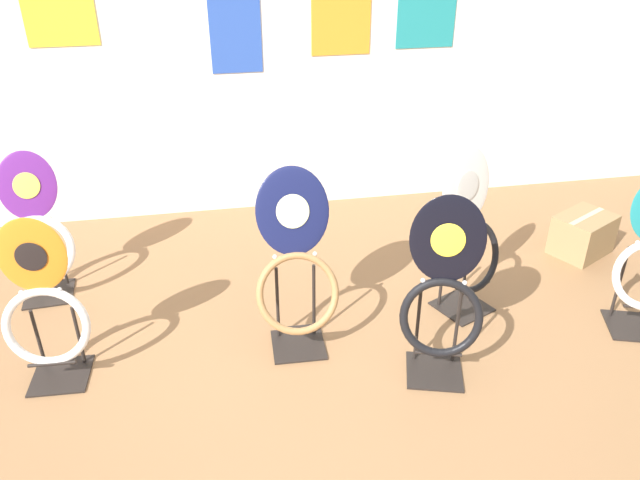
{
  "coord_description": "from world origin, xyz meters",
  "views": [
    {
      "loc": [
        -0.39,
        -1.94,
        2.16
      ],
      "look_at": [
        0.12,
        0.85,
        0.55
      ],
      "focal_mm": 35.0,
      "sensor_mm": 36.0,
      "label": 1
    }
  ],
  "objects_px": {
    "toilet_seat_display_white_plain": "(469,241)",
    "toilet_seat_display_jazz_black": "(442,300)",
    "toilet_seat_display_orange_sun": "(45,314)",
    "toilet_seat_display_navy_moon": "(296,267)",
    "toilet_seat_display_purple_note": "(36,239)",
    "storage_box": "(583,234)"
  },
  "relations": [
    {
      "from": "toilet_seat_display_navy_moon",
      "to": "toilet_seat_display_purple_note",
      "type": "distance_m",
      "value": 1.6
    },
    {
      "from": "toilet_seat_display_white_plain",
      "to": "toilet_seat_display_purple_note",
      "type": "height_order",
      "value": "toilet_seat_display_white_plain"
    },
    {
      "from": "toilet_seat_display_white_plain",
      "to": "toilet_seat_display_navy_moon",
      "type": "bearing_deg",
      "value": -172.03
    },
    {
      "from": "toilet_seat_display_orange_sun",
      "to": "toilet_seat_display_purple_note",
      "type": "relative_size",
      "value": 1.03
    },
    {
      "from": "toilet_seat_display_purple_note",
      "to": "toilet_seat_display_white_plain",
      "type": "bearing_deg",
      "value": -13.57
    },
    {
      "from": "toilet_seat_display_jazz_black",
      "to": "toilet_seat_display_purple_note",
      "type": "distance_m",
      "value": 2.35
    },
    {
      "from": "toilet_seat_display_navy_moon",
      "to": "toilet_seat_display_purple_note",
      "type": "xyz_separation_m",
      "value": [
        -1.42,
        0.72,
        -0.09
      ]
    },
    {
      "from": "toilet_seat_display_jazz_black",
      "to": "toilet_seat_display_purple_note",
      "type": "relative_size",
      "value": 1.11
    },
    {
      "from": "toilet_seat_display_orange_sun",
      "to": "toilet_seat_display_navy_moon",
      "type": "bearing_deg",
      "value": 3.53
    },
    {
      "from": "toilet_seat_display_white_plain",
      "to": "toilet_seat_display_purple_note",
      "type": "distance_m",
      "value": 2.49
    },
    {
      "from": "toilet_seat_display_white_plain",
      "to": "toilet_seat_display_purple_note",
      "type": "bearing_deg",
      "value": 166.43
    },
    {
      "from": "toilet_seat_display_navy_moon",
      "to": "toilet_seat_display_white_plain",
      "type": "bearing_deg",
      "value": 7.97
    },
    {
      "from": "toilet_seat_display_white_plain",
      "to": "toilet_seat_display_jazz_black",
      "type": "xyz_separation_m",
      "value": [
        -0.34,
        -0.51,
        0.0
      ]
    },
    {
      "from": "toilet_seat_display_white_plain",
      "to": "toilet_seat_display_jazz_black",
      "type": "relative_size",
      "value": 1.01
    },
    {
      "from": "toilet_seat_display_jazz_black",
      "to": "toilet_seat_display_white_plain",
      "type": "bearing_deg",
      "value": 56.19
    },
    {
      "from": "toilet_seat_display_white_plain",
      "to": "toilet_seat_display_purple_note",
      "type": "relative_size",
      "value": 1.12
    },
    {
      "from": "toilet_seat_display_orange_sun",
      "to": "toilet_seat_display_purple_note",
      "type": "bearing_deg",
      "value": 104.07
    },
    {
      "from": "toilet_seat_display_jazz_black",
      "to": "toilet_seat_display_purple_note",
      "type": "xyz_separation_m",
      "value": [
        -2.07,
        1.1,
        -0.06
      ]
    },
    {
      "from": "storage_box",
      "to": "toilet_seat_display_jazz_black",
      "type": "bearing_deg",
      "value": -144.8
    },
    {
      "from": "toilet_seat_display_orange_sun",
      "to": "storage_box",
      "type": "height_order",
      "value": "toilet_seat_display_orange_sun"
    },
    {
      "from": "toilet_seat_display_navy_moon",
      "to": "storage_box",
      "type": "distance_m",
      "value": 2.13
    },
    {
      "from": "toilet_seat_display_navy_moon",
      "to": "toilet_seat_display_white_plain",
      "type": "xyz_separation_m",
      "value": [
        1.0,
        0.14,
        -0.03
      ]
    }
  ]
}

